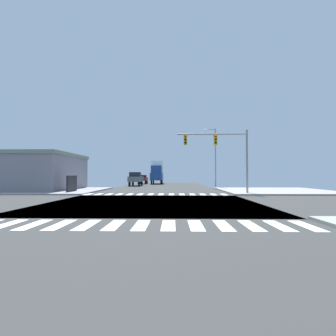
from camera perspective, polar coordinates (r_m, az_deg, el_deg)
ground at (r=16.56m, az=-3.77°, el=-8.11°), size 90.00×90.00×0.05m
sidewalk_corner_ne at (r=30.71m, az=23.44°, el=-4.82°), size 12.00×12.00×0.14m
sidewalk_corner_nw at (r=31.89m, az=-25.77°, el=-4.67°), size 12.00×12.00×0.14m
crosswalk_near at (r=9.42m, az=-9.28°, el=-12.83°), size 13.50×2.00×0.01m
crosswalk_far at (r=23.82m, az=-2.84°, el=-6.07°), size 13.50×2.00×0.01m
traffic_signal_mast at (r=24.59m, az=11.70°, el=4.88°), size 6.89×0.55×6.24m
street_lamp at (r=36.76m, az=10.54°, el=3.49°), size 1.78×0.32×8.64m
bank_building at (r=35.20m, az=-31.25°, el=-0.77°), size 15.28×10.28×4.46m
sedan_farside_1 at (r=52.51m, az=-5.82°, el=-2.45°), size 1.80×4.30×1.88m
pickup_crossing_1 at (r=42.69m, az=-7.45°, el=-2.38°), size 2.00×5.10×2.35m
box_truck_leading_2 at (r=52.53m, az=-2.53°, el=-0.87°), size 2.40×7.20×4.85m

